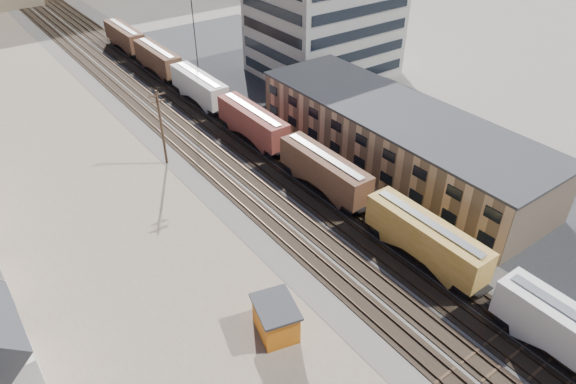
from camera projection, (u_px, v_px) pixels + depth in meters
ground at (485, 345)px, 42.07m from camera, size 300.00×300.00×0.00m
ballast_bed at (197, 122)px, 75.28m from camera, size 18.00×200.00×0.06m
dirt_yard at (83, 201)px, 58.88m from camera, size 24.00×180.00×0.03m
asphalt_lot at (377, 120)px, 76.05m from camera, size 26.00×120.00×0.04m
rail_tracks at (193, 123)px, 74.96m from camera, size 11.40×200.00×0.24m
freight_train at (286, 144)px, 64.27m from camera, size 3.00×119.74×4.46m
warehouse at (396, 137)px, 63.93m from camera, size 12.40×40.40×7.25m
office_tower at (324, 19)px, 86.99m from camera, size 22.60×18.60×18.45m
utility_pole_north at (161, 126)px, 62.83m from camera, size 2.20×0.32×10.00m
radio_mast at (195, 36)px, 79.71m from camera, size 1.20×0.16×18.00m
maintenance_shed at (276, 318)px, 42.39m from camera, size 4.21×4.89×3.08m
parked_car_blue at (316, 63)px, 93.36m from camera, size 4.09×5.80×1.47m
parked_car_far at (330, 56)px, 96.81m from camera, size 2.59×4.18×1.33m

